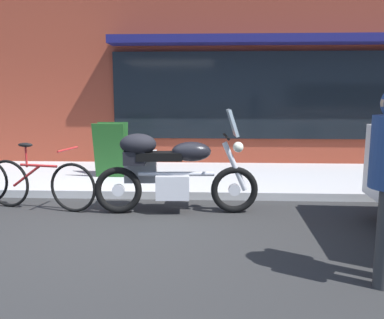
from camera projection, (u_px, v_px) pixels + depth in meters
ground_plane at (111, 229)px, 4.72m from camera, size 80.00×80.00×0.00m
touring_motorcycle at (167, 169)px, 5.30m from camera, size 2.19×0.62×1.39m
parked_bicycle at (39, 183)px, 5.48m from camera, size 1.68×0.52×0.93m
sandwich_board_sign at (111, 150)px, 7.05m from camera, size 0.55×0.42×0.96m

